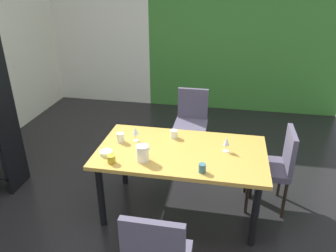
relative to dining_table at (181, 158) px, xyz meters
name	(u,v)px	position (x,y,z in m)	size (l,w,h in m)	color
ground_plane	(152,203)	(-0.33, 0.06, -0.67)	(5.45, 6.24, 0.02)	black
back_panel_interior	(98,28)	(-2.07, 3.13, 0.77)	(1.99, 0.10, 2.86)	silver
garden_window_panel	(246,32)	(0.66, 3.13, 0.77)	(3.47, 0.10, 2.86)	#397A2E
dining_table	(181,158)	(0.00, 0.00, 0.00)	(1.70, 0.95, 0.75)	#BF913C
chair_head_far	(191,119)	(-0.04, 1.25, -0.12)	(0.44, 0.45, 0.94)	#4D475A
chair_right_far	(275,164)	(0.97, 0.27, -0.13)	(0.44, 0.44, 0.93)	#4D475A
wine_glass_front	(135,131)	(-0.51, 0.12, 0.19)	(0.06, 0.06, 0.15)	silver
wine_glass_near_shelf	(226,142)	(0.44, 0.07, 0.19)	(0.06, 0.06, 0.15)	silver
serving_bowl_rear	(106,153)	(-0.72, -0.22, 0.11)	(0.13, 0.13, 0.04)	beige
cup_right	(121,138)	(-0.66, 0.07, 0.14)	(0.08, 0.08, 0.10)	silver
cup_center	(111,159)	(-0.62, -0.35, 0.12)	(0.08, 0.08, 0.08)	#AD9725
cup_west	(202,168)	(0.24, -0.36, 0.13)	(0.07, 0.07, 0.08)	#3A666E
cup_left	(174,134)	(-0.12, 0.27, 0.13)	(0.08, 0.08, 0.09)	white
pitcher_north	(143,153)	(-0.33, -0.26, 0.17)	(0.14, 0.12, 0.16)	white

